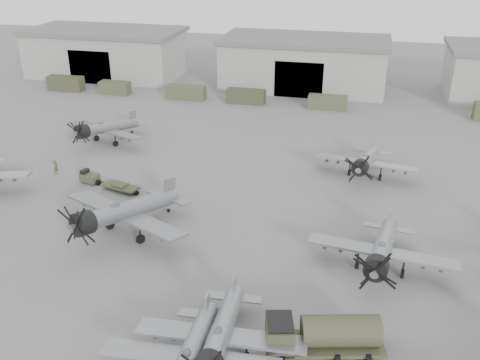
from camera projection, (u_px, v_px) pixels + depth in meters
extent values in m
plane|color=#61615E|center=(200.00, 295.00, 41.55)|extent=(220.00, 220.00, 0.00)
cube|color=gray|center=(107.00, 54.00, 102.39)|extent=(28.00, 14.00, 8.00)
cube|color=#5F605B|center=(104.00, 31.00, 100.53)|extent=(29.00, 14.80, 0.70)
cube|color=black|center=(90.00, 67.00, 96.83)|extent=(8.12, 0.40, 6.00)
cube|color=gray|center=(304.00, 65.00, 94.37)|extent=(28.00, 14.00, 8.00)
cube|color=#5F605B|center=(305.00, 40.00, 92.51)|extent=(29.00, 14.80, 0.70)
cube|color=black|center=(299.00, 80.00, 88.81)|extent=(8.12, 0.40, 6.00)
cube|color=#393A26|center=(66.00, 83.00, 93.47)|extent=(6.26, 2.20, 2.49)
cube|color=#41462D|center=(115.00, 88.00, 91.58)|extent=(5.19, 2.20, 2.14)
cube|color=#43482F|center=(186.00, 92.00, 88.84)|extent=(6.48, 2.20, 2.27)
cube|color=#383A25|center=(246.00, 96.00, 86.69)|extent=(6.25, 2.20, 2.25)
cube|color=#444930|center=(328.00, 102.00, 83.93)|extent=(6.06, 2.20, 2.11)
cylinder|color=gray|center=(193.00, 349.00, 33.45)|extent=(1.96, 9.62, 2.81)
cube|color=gray|center=(191.00, 358.00, 33.06)|extent=(11.37, 2.71, 0.51)
cube|color=gray|center=(208.00, 304.00, 37.16)|extent=(0.20, 1.50, 1.80)
ellipsoid|color=#3F4C54|center=(186.00, 355.00, 31.82)|extent=(0.61, 1.11, 0.50)
cylinder|color=black|center=(208.00, 329.00, 37.77)|extent=(0.13, 0.29, 0.29)
cylinder|color=gray|center=(130.00, 209.00, 49.18)|extent=(6.24, 11.33, 3.44)
cylinder|color=black|center=(83.00, 223.00, 45.12)|extent=(2.62, 2.44, 2.29)
cube|color=gray|center=(125.00, 214.00, 48.83)|extent=(13.55, 7.80, 0.62)
cube|color=gray|center=(169.00, 188.00, 52.82)|extent=(0.86, 1.73, 2.20)
ellipsoid|color=#3F4C54|center=(114.00, 207.00, 47.49)|extent=(1.14, 1.47, 0.62)
cylinder|color=black|center=(110.00, 225.00, 50.57)|extent=(0.64, 0.93, 0.88)
cylinder|color=black|center=(141.00, 239.00, 48.27)|extent=(0.64, 0.93, 0.88)
cylinder|color=black|center=(169.00, 211.00, 53.62)|extent=(0.26, 0.38, 0.35)
cylinder|color=#93959B|center=(383.00, 246.00, 44.03)|extent=(2.82, 10.37, 3.02)
cylinder|color=black|center=(376.00, 268.00, 39.89)|extent=(2.03, 1.76, 2.01)
cube|color=#93959B|center=(382.00, 252.00, 43.65)|extent=(12.28, 3.74, 0.54)
cube|color=#93959B|center=(390.00, 219.00, 47.81)|extent=(0.33, 1.61, 1.93)
ellipsoid|color=#3F4C54|center=(382.00, 246.00, 42.35)|extent=(0.73, 1.23, 0.54)
cylinder|color=black|center=(357.00, 264.00, 44.75)|extent=(0.37, 0.80, 0.77)
cylinder|color=black|center=(402.00, 273.00, 43.55)|extent=(0.37, 0.80, 0.77)
cylinder|color=black|center=(387.00, 241.00, 48.48)|extent=(0.16, 0.32, 0.31)
cylinder|color=gray|center=(109.00, 127.00, 70.49)|extent=(4.76, 9.89, 2.95)
cylinder|color=black|center=(82.00, 132.00, 66.85)|extent=(2.20, 2.02, 1.96)
cube|color=gray|center=(106.00, 130.00, 70.17)|extent=(11.79, 6.00, 0.53)
cube|color=gray|center=(132.00, 117.00, 73.77)|extent=(0.64, 1.51, 1.88)
ellipsoid|color=#3F4C54|center=(100.00, 124.00, 68.99)|extent=(0.92, 1.26, 0.53)
cylinder|color=black|center=(97.00, 138.00, 71.57)|extent=(0.51, 0.80, 0.75)
cylinder|color=black|center=(116.00, 144.00, 69.77)|extent=(0.51, 0.80, 0.75)
cylinder|color=black|center=(132.00, 132.00, 74.45)|extent=(0.21, 0.32, 0.30)
cylinder|color=#9C9EA4|center=(367.00, 159.00, 60.87)|extent=(2.97, 9.87, 2.88)
cylinder|color=black|center=(360.00, 167.00, 56.97)|extent=(1.97, 1.72, 1.92)
cube|color=#9C9EA4|center=(366.00, 162.00, 60.51)|extent=(11.70, 3.90, 0.52)
cube|color=#9C9EA4|center=(374.00, 145.00, 64.42)|extent=(0.36, 1.53, 1.84)
ellipsoid|color=#3F4C54|center=(365.00, 157.00, 59.29)|extent=(0.73, 1.18, 0.52)
cylinder|color=black|center=(349.00, 172.00, 61.61)|extent=(0.38, 0.77, 0.74)
cylinder|color=black|center=(380.00, 177.00, 60.37)|extent=(0.38, 0.77, 0.74)
cylinder|color=black|center=(372.00, 161.00, 65.06)|extent=(0.16, 0.31, 0.29)
cylinder|color=gray|center=(223.00, 327.00, 35.24)|extent=(1.96, 9.62, 2.81)
cube|color=gray|center=(221.00, 336.00, 34.85)|extent=(11.37, 2.71, 0.51)
cube|color=gray|center=(234.00, 287.00, 38.95)|extent=(0.20, 1.50, 1.80)
ellipsoid|color=#3F4C54|center=(218.00, 332.00, 33.60)|extent=(0.61, 1.11, 0.50)
cylinder|color=black|center=(196.00, 351.00, 35.57)|extent=(0.30, 0.74, 0.72)
cylinder|color=black|center=(246.00, 358.00, 35.04)|extent=(0.30, 0.74, 0.72)
cylinder|color=black|center=(234.00, 311.00, 39.56)|extent=(0.13, 0.29, 0.29)
cube|color=#3B3C27|center=(324.00, 344.00, 35.47)|extent=(8.16, 4.37, 0.28)
cube|color=#3B3C27|center=(280.00, 334.00, 35.06)|extent=(2.35, 2.91, 1.89)
cylinder|color=#3B3C27|center=(341.00, 331.00, 35.00)|extent=(5.47, 3.29, 2.11)
cube|color=black|center=(280.00, 322.00, 34.64)|extent=(2.16, 2.56, 0.17)
cylinder|color=black|center=(360.00, 334.00, 36.79)|extent=(0.57, 1.05, 1.00)
cube|color=#3C3E29|center=(90.00, 178.00, 59.62)|extent=(2.28, 1.72, 0.90)
cube|color=black|center=(85.00, 172.00, 59.66)|extent=(0.80, 1.13, 0.56)
cylinder|color=black|center=(90.00, 180.00, 59.76)|extent=(1.47, 0.95, 0.63)
cylinder|color=black|center=(100.00, 181.00, 59.04)|extent=(1.33, 0.43, 0.09)
cube|color=#3C3E29|center=(120.00, 186.00, 57.83)|extent=(4.55, 2.61, 0.20)
cylinder|color=black|center=(121.00, 189.00, 57.95)|extent=(1.76, 0.91, 0.50)
cylinder|color=#3C3E29|center=(120.00, 185.00, 57.74)|extent=(1.62, 0.75, 0.36)
imported|color=#47442E|center=(56.00, 167.00, 61.60)|extent=(0.45, 0.67, 1.78)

